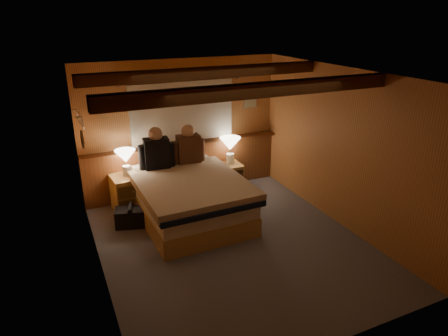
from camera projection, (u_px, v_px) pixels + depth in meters
floor at (232, 244)px, 5.75m from camera, size 4.20×4.20×0.00m
ceiling at (234, 75)px, 4.88m from camera, size 4.20×4.20×0.00m
wall_back at (182, 128)px, 7.10m from camera, size 3.60×0.00×3.60m
wall_left at (93, 189)px, 4.62m from camera, size 0.00×4.20×4.20m
wall_right at (341, 148)px, 6.01m from camera, size 0.00×4.20×4.20m
wall_front at (336, 243)px, 3.53m from camera, size 3.60×0.00×3.60m
wainscot at (185, 166)px, 7.30m from camera, size 3.60×0.23×0.94m
curtain_window at (183, 111)px, 6.92m from camera, size 2.18×0.09×1.11m
ceiling_beams at (229, 80)px, 5.04m from camera, size 3.60×1.65×0.16m
coat_rail at (80, 119)px, 5.82m from camera, size 0.05×0.55×0.24m
framed_print at (250, 102)px, 7.47m from camera, size 0.30×0.04×0.25m
bed at (190, 198)px, 6.32m from camera, size 1.63×2.07×0.70m
nightstand_left at (129, 192)px, 6.69m from camera, size 0.58×0.53×0.59m
nightstand_right at (229, 177)px, 7.47m from camera, size 0.45×0.41×0.49m
lamp_left at (126, 158)px, 6.50m from camera, size 0.34×0.34×0.44m
lamp_right at (230, 145)px, 7.30m from camera, size 0.38×0.38×0.50m
person_left at (156, 151)px, 6.55m from camera, size 0.60×0.27×0.73m
person_right at (188, 147)px, 6.80m from camera, size 0.57×0.25×0.69m
duffel_bag at (131, 217)px, 6.20m from camera, size 0.54×0.40×0.34m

